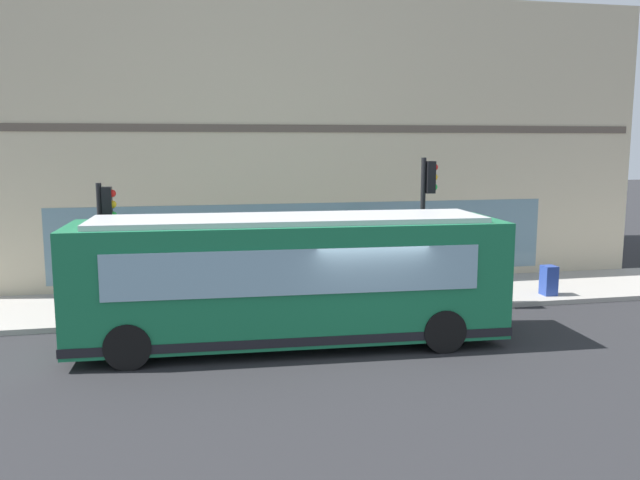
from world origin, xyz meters
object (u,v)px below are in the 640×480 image
at_px(fire_hydrant, 414,280).
at_px(city_bus_nearside, 289,280).
at_px(traffic_light_near_corner, 427,203).
at_px(newspaper_vending_box, 549,280).
at_px(pedestrian_by_light_pole, 238,266).
at_px(traffic_light_down_block, 106,225).
at_px(pedestrian_near_hydrant, 368,258).

bearing_deg(fire_hydrant, city_bus_nearside, 131.34).
relative_size(city_bus_nearside, traffic_light_near_corner, 2.42).
bearing_deg(traffic_light_near_corner, newspaper_vending_box, -86.23).
bearing_deg(pedestrian_by_light_pole, traffic_light_down_block, 121.26).
bearing_deg(traffic_light_down_block, city_bus_nearside, -119.73).
height_order(traffic_light_near_corner, pedestrian_near_hydrant, traffic_light_near_corner).
distance_m(pedestrian_near_hydrant, pedestrian_by_light_pole, 4.09).
relative_size(city_bus_nearside, pedestrian_near_hydrant, 5.85).
xyz_separation_m(fire_hydrant, pedestrian_by_light_pole, (0.60, 5.40, 0.56)).
relative_size(pedestrian_near_hydrant, newspaper_vending_box, 1.93).
bearing_deg(newspaper_vending_box, traffic_light_near_corner, 93.77).
distance_m(fire_hydrant, pedestrian_by_light_pole, 5.46).
relative_size(traffic_light_down_block, pedestrian_near_hydrant, 2.08).
xyz_separation_m(traffic_light_near_corner, newspaper_vending_box, (0.27, -4.11, -2.47)).
xyz_separation_m(city_bus_nearside, traffic_light_down_block, (2.48, 4.35, 1.11)).
distance_m(traffic_light_down_block, pedestrian_by_light_pole, 4.43).
relative_size(traffic_light_near_corner, traffic_light_down_block, 1.17).
bearing_deg(city_bus_nearside, pedestrian_by_light_pole, 9.94).
bearing_deg(pedestrian_near_hydrant, pedestrian_by_light_pole, 91.20).
bearing_deg(traffic_light_down_block, fire_hydrant, -80.17).
height_order(city_bus_nearside, pedestrian_near_hydrant, city_bus_nearside).
height_order(city_bus_nearside, traffic_light_down_block, traffic_light_down_block).
relative_size(city_bus_nearside, pedestrian_by_light_pole, 6.26).
bearing_deg(city_bus_nearside, pedestrian_near_hydrant, -34.76).
xyz_separation_m(traffic_light_down_block, fire_hydrant, (1.55, -8.94, -2.15)).
relative_size(fire_hydrant, newspaper_vending_box, 0.82).
relative_size(fire_hydrant, pedestrian_by_light_pole, 0.46).
bearing_deg(fire_hydrant, traffic_light_near_corner, 171.47).
distance_m(traffic_light_near_corner, fire_hydrant, 2.98).
distance_m(city_bus_nearside, newspaper_vending_box, 8.97).
bearing_deg(newspaper_vending_box, traffic_light_down_block, 91.38).
bearing_deg(traffic_light_down_block, traffic_light_near_corner, -89.75).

